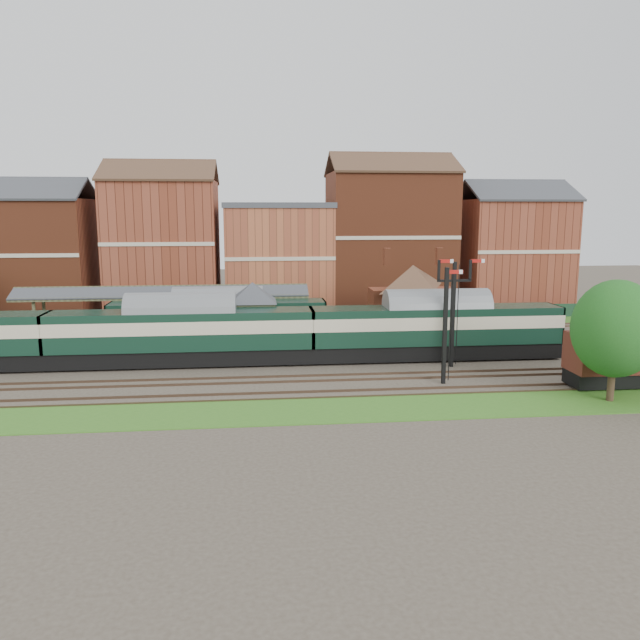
{
  "coord_description": "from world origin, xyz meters",
  "views": [
    {
      "loc": [
        -2.78,
        -47.43,
        11.76
      ],
      "look_at": [
        2.4,
        2.0,
        3.0
      ],
      "focal_mm": 35.0,
      "sensor_mm": 36.0,
      "label": 1
    }
  ],
  "objects": [
    {
      "name": "grass_back",
      "position": [
        0.0,
        16.0,
        0.03
      ],
      "size": [
        90.0,
        4.5,
        0.06
      ],
      "primitive_type": "cube",
      "color": "#2D6619",
      "rests_on": "ground"
    },
    {
      "name": "platform",
      "position": [
        -5.0,
        9.75,
        0.5
      ],
      "size": [
        55.0,
        3.4,
        1.0
      ],
      "primitive_type": "cube",
      "color": "#2D2D2D",
      "rests_on": "ground"
    },
    {
      "name": "town_backdrop",
      "position": [
        -0.18,
        25.0,
        7.0
      ],
      "size": [
        69.0,
        10.0,
        16.0
      ],
      "color": "brown",
      "rests_on": "ground"
    },
    {
      "name": "semaphore_bracket",
      "position": [
        12.04,
        -2.5,
        4.63
      ],
      "size": [
        3.6,
        0.25,
        8.18
      ],
      "color": "black",
      "rests_on": "ground"
    },
    {
      "name": "platform_railcar",
      "position": [
        -5.98,
        6.5,
        2.5
      ],
      "size": [
        18.57,
        2.93,
        4.28
      ],
      "color": "black",
      "rests_on": "ground"
    },
    {
      "name": "fence",
      "position": [
        0.0,
        18.0,
        0.75
      ],
      "size": [
        90.0,
        0.12,
        1.5
      ],
      "primitive_type": "cube",
      "color": "#193823",
      "rests_on": "ground"
    },
    {
      "name": "station_building",
      "position": [
        12.0,
        9.75,
        3.96
      ],
      "size": [
        8.1,
        8.1,
        5.9
      ],
      "color": "brown",
      "rests_on": "platform"
    },
    {
      "name": "signal_box",
      "position": [
        -3.0,
        3.25,
        3.19
      ],
      "size": [
        5.4,
        5.4,
        6.0
      ],
      "color": "#5D6A4B",
      "rests_on": "ground"
    },
    {
      "name": "grass_front",
      "position": [
        0.0,
        -12.0,
        0.03
      ],
      "size": [
        90.0,
        5.0,
        0.06
      ],
      "primitive_type": "cube",
      "color": "#2D6619",
      "rests_on": "ground"
    },
    {
      "name": "tree_far",
      "position": [
        19.12,
        -12.1,
        4.62
      ],
      "size": [
        5.24,
        5.24,
        7.65
      ],
      "color": "#382619",
      "rests_on": "ground"
    },
    {
      "name": "canopy",
      "position": [
        -11.0,
        9.75,
        4.58
      ],
      "size": [
        26.0,
        3.89,
        4.08
      ],
      "color": "#47482D",
      "rests_on": "platform"
    },
    {
      "name": "ground",
      "position": [
        0.0,
        0.0,
        0.0
      ],
      "size": [
        160.0,
        160.0,
        0.0
      ],
      "primitive_type": "plane",
      "color": "#473D33",
      "rests_on": "ground"
    },
    {
      "name": "semaphore_siding",
      "position": [
        10.02,
        -7.0,
        4.16
      ],
      "size": [
        1.23,
        0.25,
        8.0
      ],
      "color": "black",
      "rests_on": "ground"
    },
    {
      "name": "dmu_train",
      "position": [
        -8.38,
        0.0,
        2.66
      ],
      "size": [
        59.57,
        3.13,
        4.58
      ],
      "color": "black",
      "rests_on": "ground"
    },
    {
      "name": "goods_van_a",
      "position": [
        21.34,
        -9.0,
        2.2
      ],
      "size": [
        6.41,
        2.78,
        3.89
      ],
      "color": "black",
      "rests_on": "ground"
    },
    {
      "name": "brick_hut",
      "position": [
        5.0,
        3.25,
        1.2
      ],
      "size": [
        3.2,
        2.64,
        2.94
      ],
      "color": "brown",
      "rests_on": "ground"
    }
  ]
}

